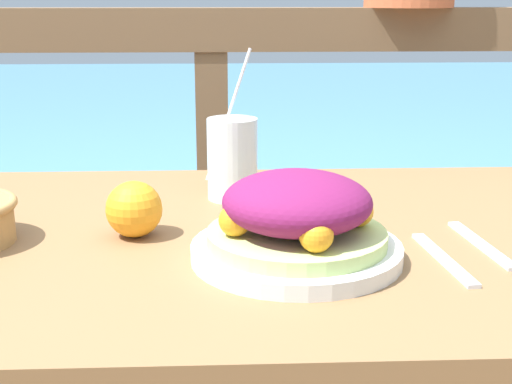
# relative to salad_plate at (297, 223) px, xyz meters

# --- Properties ---
(patio_table) EXTENTS (1.19, 0.73, 0.74)m
(patio_table) POSITION_rel_salad_plate_xyz_m (-0.12, 0.11, -0.15)
(patio_table) COLOR olive
(patio_table) RESTS_ON ground_plane
(railing_fence) EXTENTS (2.80, 0.08, 1.03)m
(railing_fence) POSITION_rel_salad_plate_xyz_m (-0.12, 0.73, -0.01)
(railing_fence) COLOR brown
(railing_fence) RESTS_ON ground_plane
(sea_backdrop) EXTENTS (12.00, 4.00, 0.49)m
(sea_backdrop) POSITION_rel_salad_plate_xyz_m (-0.12, 3.23, -0.54)
(sea_backdrop) COLOR teal
(sea_backdrop) RESTS_ON ground_plane
(salad_plate) EXTENTS (0.26, 0.26, 0.11)m
(salad_plate) POSITION_rel_salad_plate_xyz_m (0.00, 0.00, 0.00)
(salad_plate) COLOR silver
(salad_plate) RESTS_ON patio_table
(drink_glass) EXTENTS (0.08, 0.08, 0.24)m
(drink_glass) POSITION_rel_salad_plate_xyz_m (-0.08, 0.28, 0.02)
(drink_glass) COLOR silver
(drink_glass) RESTS_ON patio_table
(fork) EXTENTS (0.03, 0.18, 0.00)m
(fork) POSITION_rel_salad_plate_xyz_m (0.18, -0.01, -0.05)
(fork) COLOR silver
(fork) RESTS_ON patio_table
(knife) EXTENTS (0.03, 0.18, 0.00)m
(knife) POSITION_rel_salad_plate_xyz_m (0.25, 0.04, -0.05)
(knife) COLOR silver
(knife) RESTS_ON patio_table
(orange_near_basket) EXTENTS (0.08, 0.08, 0.08)m
(orange_near_basket) POSITION_rel_salad_plate_xyz_m (-0.21, 0.10, -0.01)
(orange_near_basket) COLOR orange
(orange_near_basket) RESTS_ON patio_table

